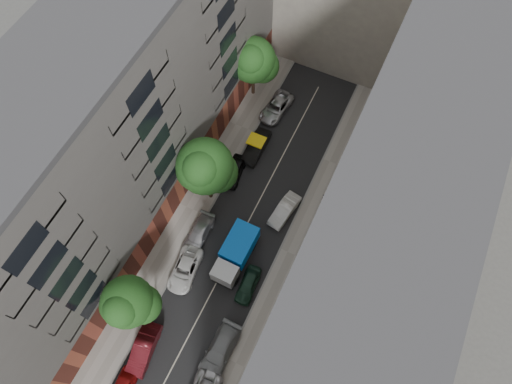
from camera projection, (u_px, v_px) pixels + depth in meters
The scene contains 21 objects.
ground at pixel (243, 232), 44.26m from camera, with size 120.00×120.00×0.00m, color #4C4C49.
road_surface at pixel (243, 232), 44.25m from camera, with size 8.00×44.00×0.02m, color black.
sidewalk_left at pixel (193, 210), 45.25m from camera, with size 3.00×44.00×0.15m, color gray.
sidewalk_right at pixel (295, 255), 43.14m from camera, with size 3.00×44.00×0.15m, color gray.
building_left at pixel (120, 134), 37.44m from camera, with size 8.00×44.00×20.00m, color #4C4A47.
building_right at pixel (375, 242), 33.21m from camera, with size 8.00×44.00×20.00m, color tan.
tarp_truck at pixel (236, 253), 41.76m from camera, with size 2.40×5.80×2.67m.
car_left_1 at pixel (144, 349), 38.69m from camera, with size 1.60×4.58×1.51m, color #501016.
car_left_2 at pixel (185, 269), 41.92m from camera, with size 2.16×4.69×1.30m, color silver.
car_left_3 at pixel (199, 234), 43.48m from camera, with size 1.82×4.49×1.30m, color silver.
car_left_4 at pixel (234, 171), 46.54m from camera, with size 1.59×3.96×1.35m, color black.
car_left_5 at pixel (256, 147), 47.78m from camera, with size 1.59×4.55×1.50m, color black.
car_left_6 at pixel (276, 107), 50.16m from camera, with size 2.22×4.81×1.34m, color #B6B6BB.
car_right_1 at pixel (220, 351), 38.62m from camera, with size 2.08×5.11×1.48m, color slate.
car_right_2 at pixel (248, 285), 41.29m from camera, with size 1.51×3.75×1.28m, color black.
car_right_3 at pixel (284, 210), 44.58m from camera, with size 1.44×4.13×1.36m, color silver.
tree_near at pixel (128, 304), 36.01m from camera, with size 4.69×4.32×7.47m.
tree_mid at pixel (205, 168), 40.58m from camera, with size 5.48×5.24×8.79m.
tree_far at pixel (253, 62), 47.13m from camera, with size 5.12×4.83×7.75m.
lamp_post at pixel (146, 291), 37.85m from camera, with size 0.36×0.36×5.86m.
pedestrian at pixel (325, 198), 44.74m from camera, with size 0.68×0.44×1.85m, color black.
Camera 1 is at (8.16, -14.23, 41.32)m, focal length 32.00 mm.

